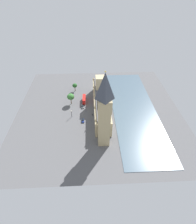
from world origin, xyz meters
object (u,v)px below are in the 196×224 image
Objects in this scene: clock_tower at (104,111)px; street_lamp_by_river_gate at (72,112)px; car_silver_kerbside at (83,107)px; pedestrian_corner at (92,115)px; plane_tree_under_trees at (75,86)px; street_lamp_far_end at (71,113)px; double_decker_bus_leading at (84,99)px; parliament_building at (101,101)px; car_blue_trailing at (83,120)px; plane_tree_midblock at (71,97)px.

clock_tower reaches higher than street_lamp_by_river_gate.
car_silver_kerbside is (14.72, -39.39, -26.14)m from clock_tower.
clock_tower is 31.05× the size of pedestrian_corner.
street_lamp_far_end is at bearing 88.97° from plane_tree_under_trees.
parliament_building is at bearing 144.09° from double_decker_bus_leading.
clock_tower reaches higher than car_blue_trailing.
car_silver_kerbside is 28.08m from plane_tree_under_trees.
parliament_building reaches higher than car_blue_trailing.
car_silver_kerbside is at bearing -7.67° from parliament_building.
clock_tower is 12.52× the size of car_blue_trailing.
pedestrian_corner is at bearing 50.48° from parliament_building.
pedestrian_corner is at bearing -56.45° from car_silver_kerbside.
street_lamp_by_river_gate is at bearing 89.18° from plane_tree_under_trees.
street_lamp_far_end reaches higher than car_blue_trailing.
clock_tower is 49.51m from car_silver_kerbside.
plane_tree_midblock is at bearing -61.34° from clock_tower.
pedestrian_corner is (-7.88, 10.87, -0.13)m from car_silver_kerbside.
car_blue_trailing is 45.25m from plane_tree_under_trees.
plane_tree_midblock is at bearing -67.91° from car_blue_trailing.
plane_tree_midblock is 18.34m from street_lamp_far_end.
parliament_building is 13.26m from pedestrian_corner.
street_lamp_far_end is at bearing -106.77° from pedestrian_corner.
car_blue_trailing is at bearing 88.92° from double_decker_bus_leading.
plane_tree_midblock is at bearing -84.54° from street_lamp_by_river_gate.
clock_tower reaches higher than street_lamp_far_end.
street_lamp_by_river_gate is at bearing -109.15° from pedestrian_corner.
car_silver_kerbside is at bearing -69.51° from clock_tower.
parliament_building is at bearing 118.85° from pedestrian_corner.
clock_tower is 36.83m from car_blue_trailing.
clock_tower is at bearing 121.30° from car_blue_trailing.
plane_tree_midblock is (10.47, -23.49, 6.35)m from car_blue_trailing.
clock_tower is 4.97× the size of double_decker_bus_leading.
car_silver_kerbside and car_blue_trailing have the same top height.
double_decker_bus_leading is 1.35× the size of plane_tree_under_trees.
clock_tower reaches higher than car_silver_kerbside.
car_silver_kerbside is 2.50× the size of pedestrian_corner.
double_decker_bus_leading is at bearing -115.55° from street_lamp_by_river_gate.
plane_tree_under_trees is (7.77, -26.53, 4.94)m from car_silver_kerbside.
plane_tree_under_trees is at bearing -96.08° from plane_tree_midblock.
clock_tower is 55.17m from plane_tree_midblock.
street_lamp_far_end is (8.47, 12.26, 3.54)m from car_silver_kerbside.
clock_tower is 55.21m from double_decker_bus_leading.
street_lamp_by_river_gate is at bearing -36.72° from car_blue_trailing.
car_silver_kerbside is at bearing -90.35° from car_blue_trailing.
pedestrian_corner is at bearing 112.71° from plane_tree_under_trees.
plane_tree_under_trees is (8.26, -44.22, 4.94)m from car_blue_trailing.
clock_tower is at bearing 129.63° from street_lamp_by_river_gate.
parliament_building reaches higher than street_lamp_by_river_gate.
pedestrian_corner is 0.22× the size of plane_tree_under_trees.
parliament_building is 8.11× the size of plane_tree_under_trees.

